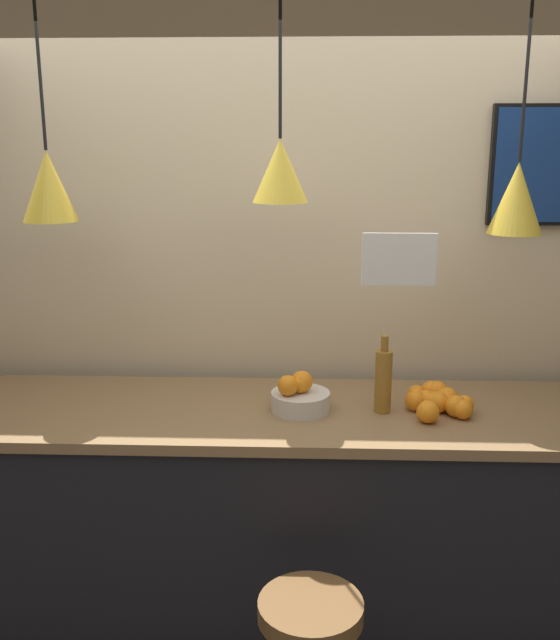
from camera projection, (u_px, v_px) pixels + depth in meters
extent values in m
cube|color=beige|center=(284.00, 295.00, 3.09)|extent=(8.00, 0.06, 2.90)
cube|color=black|center=(280.00, 542.00, 2.87)|extent=(3.05, 0.67, 1.07)
cube|color=olive|center=(280.00, 413.00, 2.73)|extent=(3.09, 0.71, 0.04)
cylinder|color=brown|center=(311.00, 610.00, 2.21)|extent=(0.33, 0.33, 0.06)
cylinder|color=beige|center=(301.00, 401.00, 2.70)|extent=(0.22, 0.22, 0.07)
sphere|color=orange|center=(288.00, 386.00, 2.65)|extent=(0.08, 0.08, 0.08)
sphere|color=orange|center=(302.00, 382.00, 2.69)|extent=(0.08, 0.08, 0.08)
sphere|color=orange|center=(300.00, 384.00, 2.68)|extent=(0.07, 0.07, 0.07)
sphere|color=orange|center=(438.00, 402.00, 2.68)|extent=(0.08, 0.08, 0.08)
sphere|color=orange|center=(456.00, 406.00, 2.64)|extent=(0.08, 0.08, 0.08)
sphere|color=orange|center=(416.00, 394.00, 2.78)|extent=(0.07, 0.07, 0.07)
sphere|color=orange|center=(431.00, 391.00, 2.80)|extent=(0.08, 0.08, 0.08)
sphere|color=orange|center=(415.00, 401.00, 2.70)|extent=(0.08, 0.08, 0.08)
sphere|color=orange|center=(428.00, 412.00, 2.58)|extent=(0.08, 0.08, 0.08)
sphere|color=orange|center=(458.00, 408.00, 2.64)|extent=(0.07, 0.07, 0.07)
sphere|color=orange|center=(447.00, 398.00, 2.71)|extent=(0.09, 0.09, 0.09)
sphere|color=orange|center=(434.00, 402.00, 2.69)|extent=(0.08, 0.08, 0.08)
sphere|color=orange|center=(426.00, 400.00, 2.71)|extent=(0.08, 0.08, 0.08)
sphere|color=orange|center=(465.00, 404.00, 2.68)|extent=(0.07, 0.07, 0.07)
sphere|color=orange|center=(463.00, 409.00, 2.62)|extent=(0.07, 0.07, 0.07)
sphere|color=orange|center=(437.00, 392.00, 2.79)|extent=(0.09, 0.09, 0.09)
cylinder|color=olive|center=(383.00, 382.00, 2.67)|extent=(0.06, 0.06, 0.24)
cylinder|color=olive|center=(385.00, 343.00, 2.63)|extent=(0.03, 0.03, 0.06)
cylinder|color=black|center=(37.00, 41.00, 2.45)|extent=(0.01, 0.01, 0.73)
cone|color=gold|center=(49.00, 186.00, 2.57)|extent=(0.20, 0.20, 0.25)
sphere|color=#F9EFCC|center=(51.00, 216.00, 2.60)|extent=(0.04, 0.04, 0.04)
cylinder|color=black|center=(280.00, 34.00, 2.41)|extent=(0.01, 0.01, 0.69)
cone|color=gold|center=(280.00, 171.00, 2.53)|extent=(0.20, 0.20, 0.22)
sphere|color=#F9EFCC|center=(280.00, 197.00, 2.55)|extent=(0.04, 0.04, 0.04)
cylinder|color=black|center=(529.00, 45.00, 2.39)|extent=(0.01, 0.01, 0.77)
cone|color=gold|center=(516.00, 198.00, 2.52)|extent=(0.19, 0.19, 0.25)
sphere|color=#F9EFCC|center=(514.00, 228.00, 2.54)|extent=(0.04, 0.04, 0.04)
cube|color=white|center=(399.00, 259.00, 2.29)|extent=(0.24, 0.01, 0.17)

